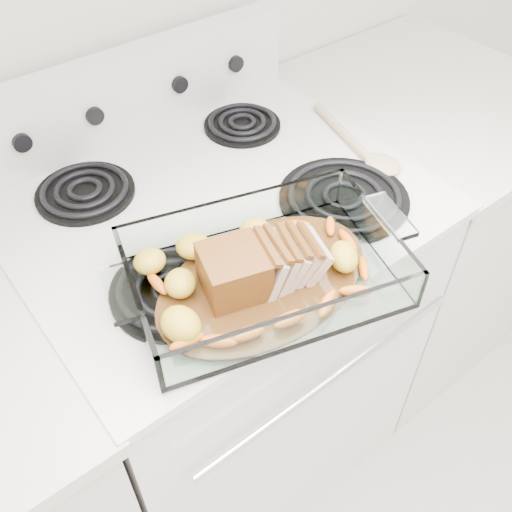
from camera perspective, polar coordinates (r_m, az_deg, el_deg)
electric_range at (r=1.44m, az=-3.30°, el=-8.10°), size 0.78×0.70×1.12m
counter_right at (r=1.78m, az=14.43°, el=2.59°), size 0.58×0.68×0.93m
baking_dish at (r=0.91m, az=0.77°, el=-1.89°), size 0.42×0.27×0.08m
pork_roast at (r=0.89m, az=-0.19°, el=-1.40°), size 0.20×0.10×0.08m
roast_vegetables at (r=0.93m, az=-0.74°, el=-0.49°), size 0.34×0.19×0.04m
wooden_spoon at (r=1.23m, az=10.78°, el=10.41°), size 0.09×0.29×0.02m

